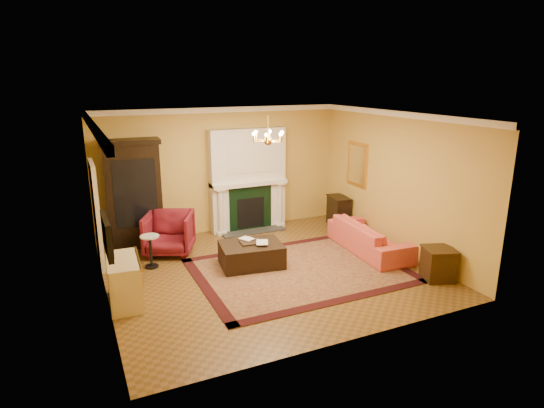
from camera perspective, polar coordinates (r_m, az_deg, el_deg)
floor at (r=9.05m, az=-0.46°, el=-8.36°), size 6.00×5.50×0.02m
ceiling at (r=8.29m, az=-0.50°, el=11.08°), size 6.00×5.50×0.02m
wall_back at (r=11.06m, az=-6.32°, el=4.22°), size 6.00×0.02×3.00m
wall_front at (r=6.24m, az=9.92°, el=-4.92°), size 6.00×0.02×3.00m
wall_left at (r=7.87m, az=-20.95°, el=-1.42°), size 0.02×5.50×3.00m
wall_right at (r=10.11m, az=15.32°, el=2.68°), size 0.02×5.50×3.00m
fireplace at (r=11.15m, az=-3.03°, el=2.77°), size 1.90×0.70×2.50m
crown_molding at (r=9.18m, az=-2.97°, el=11.05°), size 6.00×5.50×0.12m
doorway at (r=9.63m, az=-21.10°, el=-1.26°), size 0.08×1.05×2.10m
tv_panel at (r=7.34m, az=-20.00°, el=-3.74°), size 0.09×0.95×0.58m
gilt_mirror at (r=11.15m, az=10.64°, el=4.91°), size 0.06×0.76×1.05m
chandelier at (r=8.33m, az=-0.49°, el=8.32°), size 0.63×0.55×0.53m
oriental_rug at (r=9.03m, az=3.49°, el=-8.30°), size 4.00×3.00×0.02m
china_cabinet at (r=10.43m, az=-16.92°, el=0.95°), size 1.18×0.59×2.30m
wingback_armchair at (r=9.95m, az=-12.80°, el=-3.36°), size 1.25×1.22×0.99m
pedestal_table at (r=9.34m, az=-15.00°, el=-5.48°), size 0.37×0.37×0.67m
commode at (r=8.05m, az=-18.05°, el=-9.23°), size 0.55×1.07×0.78m
coral_sofa at (r=10.06m, az=12.12°, el=-3.48°), size 0.79×2.27×0.87m
end_table at (r=9.09m, az=20.12°, el=-7.16°), size 0.65×0.65×0.59m
console_table at (r=11.70m, az=8.33°, el=-0.95°), size 0.46×0.70×0.73m
leather_ottoman at (r=9.16m, az=-2.61°, el=-6.35°), size 1.31×1.03×0.45m
ottoman_tray at (r=9.14m, az=-2.67°, el=-4.80°), size 0.44×0.36×0.03m
book_a at (r=9.13m, az=-3.64°, el=-3.82°), size 0.20×0.11×0.28m
book_b at (r=8.99m, az=-1.98°, el=-4.00°), size 0.22×0.11×0.31m
topiary_left at (r=10.83m, az=-6.42°, el=3.74°), size 0.16×0.16×0.42m
topiary_right at (r=11.31m, az=0.13°, el=4.34°), size 0.16×0.16×0.42m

